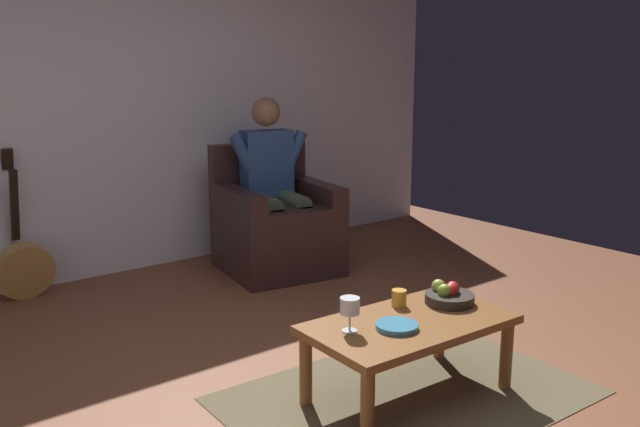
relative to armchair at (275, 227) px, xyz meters
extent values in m
plane|color=brown|center=(0.90, 1.97, -0.34)|extent=(6.94, 6.94, 0.00)
cube|color=silver|center=(0.90, -0.72, 0.93)|extent=(6.18, 0.06, 2.53)
cube|color=brown|center=(0.68, 2.07, -0.33)|extent=(1.72, 1.21, 0.01)
cube|color=#2F1C1C|center=(0.01, 0.04, -0.12)|extent=(0.90, 0.92, 0.43)
cube|color=#2F1C1C|center=(0.02, 0.09, 0.14)|extent=(0.61, 0.76, 0.10)
cube|color=#2F1C1C|center=(-0.31, 0.09, 0.21)|extent=(0.27, 0.82, 0.24)
cube|color=#2F1C1C|center=(0.32, -0.02, 0.21)|extent=(0.27, 0.82, 0.24)
cube|color=#2F1C1C|center=(-0.05, -0.30, 0.35)|extent=(0.79, 0.25, 0.52)
cube|color=navy|center=(-0.02, -0.14, 0.46)|extent=(0.40, 0.24, 0.53)
sphere|color=brown|center=(-0.02, -0.14, 0.86)|extent=(0.22, 0.22, 0.22)
cylinder|color=#455139|center=(-0.10, 0.08, 0.20)|extent=(0.19, 0.42, 0.13)
cylinder|color=#455139|center=(-0.07, 0.28, -0.07)|extent=(0.13, 0.13, 0.53)
cylinder|color=navy|center=(-0.23, -0.05, 0.57)|extent=(0.21, 0.12, 0.29)
cylinder|color=#455139|center=(0.12, 0.04, 0.20)|extent=(0.19, 0.42, 0.13)
cylinder|color=#455139|center=(0.16, 0.24, -0.07)|extent=(0.13, 0.13, 0.53)
cylinder|color=navy|center=(0.20, -0.12, 0.57)|extent=(0.21, 0.12, 0.29)
cube|color=brown|center=(0.68, 2.07, 0.03)|extent=(1.00, 0.58, 0.04)
cylinder|color=brown|center=(0.25, 2.31, -0.17)|extent=(0.06, 0.06, 0.34)
cylinder|color=brown|center=(1.13, 2.27, -0.17)|extent=(0.06, 0.06, 0.34)
cylinder|color=brown|center=(0.23, 1.87, -0.17)|extent=(0.06, 0.06, 0.34)
cylinder|color=brown|center=(1.11, 1.83, -0.17)|extent=(0.06, 0.06, 0.34)
cylinder|color=#AE7C42|center=(1.70, -0.51, -0.14)|extent=(0.39, 0.18, 0.40)
cylinder|color=black|center=(1.70, -0.45, -0.12)|extent=(0.11, 0.03, 0.11)
cube|color=black|center=(1.70, -0.60, 0.29)|extent=(0.05, 0.13, 0.50)
cube|color=black|center=(1.70, -0.66, 0.60)|extent=(0.07, 0.06, 0.14)
cylinder|color=silver|center=(0.99, 2.00, 0.05)|extent=(0.07, 0.07, 0.01)
cylinder|color=silver|center=(0.99, 2.00, 0.09)|extent=(0.01, 0.01, 0.08)
cylinder|color=silver|center=(0.99, 2.00, 0.17)|extent=(0.09, 0.09, 0.07)
cylinder|color=#590C19|center=(0.99, 2.00, 0.15)|extent=(0.08, 0.08, 0.03)
cylinder|color=#29231E|center=(0.36, 2.03, 0.07)|extent=(0.25, 0.25, 0.05)
sphere|color=olive|center=(0.39, 2.03, 0.12)|extent=(0.07, 0.07, 0.07)
sphere|color=red|center=(0.36, 2.04, 0.12)|extent=(0.07, 0.07, 0.07)
sphere|color=red|center=(0.33, 2.03, 0.12)|extent=(0.07, 0.07, 0.07)
sphere|color=olive|center=(0.36, 1.96, 0.12)|extent=(0.07, 0.07, 0.07)
cylinder|color=teal|center=(0.80, 2.11, 0.06)|extent=(0.19, 0.19, 0.02)
cylinder|color=gold|center=(0.59, 1.91, 0.09)|extent=(0.07, 0.07, 0.08)
camera|label=1|loc=(2.85, 4.13, 1.21)|focal=37.93mm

